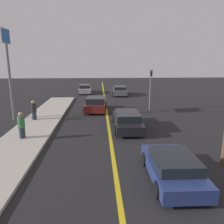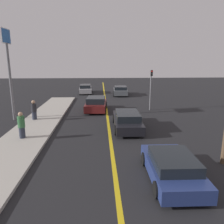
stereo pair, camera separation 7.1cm
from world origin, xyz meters
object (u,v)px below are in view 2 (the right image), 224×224
(car_near_right_lane, at_px, (172,167))
(traffic_light, at_px, (151,86))
(car_far_distant, at_px, (96,104))
(car_parked_left_lot, at_px, (120,91))
(car_oncoming_far, at_px, (85,89))
(pedestrian_near_curb, at_px, (21,125))
(roadside_sign, at_px, (8,57))
(car_ahead_center, at_px, (127,120))
(pedestrian_mid_group, at_px, (34,110))

(car_near_right_lane, distance_m, traffic_light, 12.98)
(car_far_distant, distance_m, car_parked_left_lot, 10.03)
(car_far_distant, relative_size, car_oncoming_far, 0.89)
(pedestrian_near_curb, height_order, roadside_sign, roadside_sign)
(car_oncoming_far, bearing_deg, car_far_distant, -84.71)
(car_ahead_center, distance_m, car_oncoming_far, 17.86)
(pedestrian_near_curb, height_order, traffic_light, traffic_light)
(car_far_distant, distance_m, traffic_light, 5.55)
(roadside_sign, bearing_deg, pedestrian_mid_group, -16.04)
(car_parked_left_lot, distance_m, traffic_light, 9.84)
(car_near_right_lane, relative_size, car_ahead_center, 0.85)
(traffic_light, distance_m, roadside_sign, 12.58)
(car_near_right_lane, bearing_deg, traffic_light, 82.18)
(pedestrian_near_curb, bearing_deg, car_near_right_lane, -32.89)
(car_ahead_center, height_order, traffic_light, traffic_light)
(car_near_right_lane, relative_size, traffic_light, 1.04)
(car_parked_left_lot, bearing_deg, pedestrian_near_curb, -111.08)
(car_oncoming_far, relative_size, roadside_sign, 0.64)
(pedestrian_near_curb, bearing_deg, traffic_light, 38.68)
(car_near_right_lane, height_order, traffic_light, traffic_light)
(car_ahead_center, height_order, car_far_distant, car_far_distant)
(pedestrian_mid_group, bearing_deg, pedestrian_near_curb, -83.35)
(pedestrian_near_curb, xyz_separation_m, traffic_light, (9.65, 7.73, 1.44))
(pedestrian_mid_group, bearing_deg, roadside_sign, 163.96)
(roadside_sign, bearing_deg, car_far_distant, 23.27)
(car_oncoming_far, relative_size, pedestrian_mid_group, 2.95)
(car_ahead_center, xyz_separation_m, pedestrian_near_curb, (-6.70, -2.01, 0.34))
(car_far_distant, bearing_deg, pedestrian_mid_group, -141.82)
(car_oncoming_far, height_order, traffic_light, traffic_light)
(roadside_sign, bearing_deg, car_ahead_center, -17.33)
(car_near_right_lane, xyz_separation_m, pedestrian_near_curb, (-7.68, 4.97, 0.39))
(car_ahead_center, relative_size, car_far_distant, 1.17)
(roadside_sign, bearing_deg, traffic_light, 13.70)
(car_parked_left_lot, distance_m, pedestrian_near_curb, 18.79)
(car_far_distant, bearing_deg, traffic_light, 3.90)
(car_oncoming_far, xyz_separation_m, pedestrian_mid_group, (-3.11, -15.09, 0.29))
(car_far_distant, xyz_separation_m, pedestrian_mid_group, (-4.88, -3.38, 0.25))
(car_oncoming_far, bearing_deg, pedestrian_near_curb, -100.95)
(car_parked_left_lot, distance_m, pedestrian_mid_group, 15.22)
(car_oncoming_far, height_order, roadside_sign, roadside_sign)
(car_oncoming_far, bearing_deg, car_near_right_lane, -81.53)
(car_ahead_center, relative_size, traffic_light, 1.23)
(car_ahead_center, relative_size, car_parked_left_lot, 1.15)
(car_far_distant, height_order, roadside_sign, roadside_sign)
(car_parked_left_lot, bearing_deg, traffic_light, -74.95)
(car_parked_left_lot, height_order, car_oncoming_far, car_oncoming_far)
(car_parked_left_lot, height_order, pedestrian_mid_group, pedestrian_mid_group)
(car_near_right_lane, bearing_deg, roadside_sign, 136.55)
(car_far_distant, height_order, pedestrian_near_curb, pedestrian_near_curb)
(car_near_right_lane, height_order, pedestrian_near_curb, pedestrian_near_curb)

